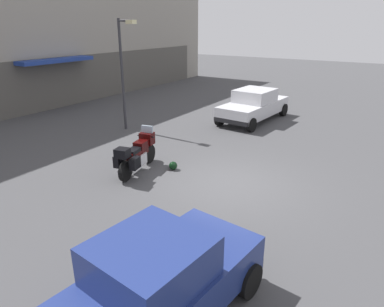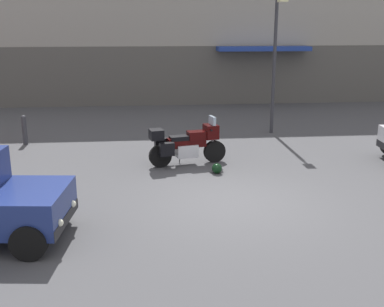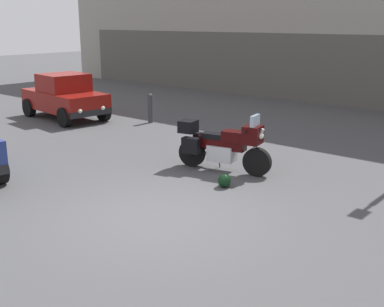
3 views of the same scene
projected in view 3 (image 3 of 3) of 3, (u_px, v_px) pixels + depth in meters
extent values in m
plane|color=#424244|center=(156.00, 218.00, 8.58)|extent=(80.00, 80.00, 0.00)
cylinder|color=black|center=(257.00, 162.00, 10.83)|extent=(0.66, 0.27, 0.64)
cylinder|color=black|center=(192.00, 153.00, 11.56)|extent=(0.66, 0.27, 0.64)
cylinder|color=#B7B7BC|center=(257.00, 143.00, 10.72)|extent=(0.33, 0.14, 0.68)
cube|color=#B7B7BC|center=(222.00, 153.00, 11.19)|extent=(0.67, 0.52, 0.36)
cube|color=black|center=(222.00, 143.00, 11.12)|extent=(1.13, 0.51, 0.28)
cube|color=black|center=(234.00, 136.00, 10.94)|extent=(0.58, 0.44, 0.24)
cube|color=black|center=(214.00, 136.00, 11.18)|extent=(0.61, 0.41, 0.12)
cube|color=black|center=(253.00, 135.00, 10.72)|extent=(0.45, 0.51, 0.40)
cube|color=#8C9EAD|center=(255.00, 121.00, 10.63)|extent=(0.16, 0.41, 0.28)
sphere|color=#EAEACC|center=(261.00, 136.00, 10.64)|extent=(0.14, 0.14, 0.14)
cylinder|color=black|center=(249.00, 130.00, 10.73)|extent=(0.17, 0.61, 0.04)
cylinder|color=#B7B7BC|center=(202.00, 153.00, 11.66)|extent=(0.56, 0.21, 0.09)
cube|color=black|center=(202.00, 140.00, 11.68)|extent=(0.43, 0.28, 0.36)
cube|color=black|center=(191.00, 145.00, 11.20)|extent=(0.43, 0.28, 0.36)
cube|color=black|center=(188.00, 126.00, 11.44)|extent=(0.44, 0.47, 0.28)
cylinder|color=black|center=(219.00, 162.00, 11.48)|extent=(0.05, 0.13, 0.29)
sphere|color=black|center=(224.00, 181.00, 10.14)|extent=(0.28, 0.28, 0.28)
cube|color=maroon|center=(65.00, 100.00, 17.09)|extent=(3.55, 1.91, 0.64)
cube|color=maroon|center=(64.00, 83.00, 16.93)|extent=(1.55, 1.58, 0.60)
cube|color=#8C9EAD|center=(73.00, 84.00, 16.47)|extent=(0.20, 1.32, 0.51)
cube|color=#8C9EAD|center=(54.00, 81.00, 17.39)|extent=(0.20, 1.32, 0.48)
cube|color=black|center=(91.00, 113.00, 15.99)|extent=(0.29, 1.56, 0.20)
cube|color=black|center=(43.00, 101.00, 18.31)|extent=(0.29, 1.56, 0.20)
cylinder|color=black|center=(103.00, 112.00, 16.79)|extent=(0.66, 0.29, 0.64)
cylinder|color=black|center=(64.00, 117.00, 15.81)|extent=(0.66, 0.29, 0.64)
cylinder|color=black|center=(66.00, 103.00, 18.54)|extent=(0.66, 0.29, 0.64)
cylinder|color=black|center=(29.00, 108.00, 17.56)|extent=(0.66, 0.29, 0.64)
sphere|color=silver|center=(103.00, 108.00, 16.21)|extent=(0.14, 0.14, 0.14)
sphere|color=silver|center=(80.00, 111.00, 15.64)|extent=(0.14, 0.14, 0.14)
cylinder|color=#333338|center=(150.00, 109.00, 16.47)|extent=(0.16, 0.16, 0.90)
sphere|color=#333338|center=(150.00, 96.00, 16.35)|extent=(0.16, 0.16, 0.16)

